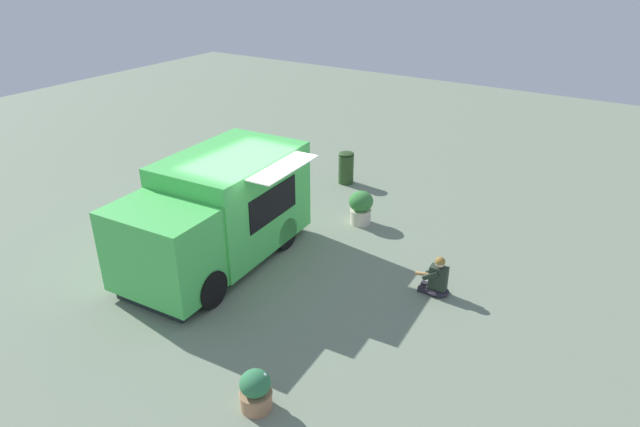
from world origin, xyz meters
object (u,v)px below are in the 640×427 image
(person_customer, at_px, (437,279))
(trash_bin, at_px, (346,167))
(food_truck, at_px, (217,215))
(planter_flowering_far, at_px, (256,391))
(planter_flowering_near, at_px, (361,207))

(person_customer, height_order, trash_bin, trash_bin)
(food_truck, xyz_separation_m, trash_bin, (0.12, 5.55, -0.65))
(food_truck, xyz_separation_m, person_customer, (4.74, 1.40, -0.81))
(person_customer, bearing_deg, planter_flowering_far, -104.19)
(planter_flowering_near, xyz_separation_m, trash_bin, (-1.71, 2.16, 0.02))
(food_truck, bearing_deg, planter_flowering_far, -41.44)
(planter_flowering_near, relative_size, trash_bin, 0.90)
(person_customer, relative_size, planter_flowering_far, 1.23)
(person_customer, distance_m, planter_flowering_near, 3.52)
(planter_flowering_near, distance_m, planter_flowering_far, 6.78)
(planter_flowering_far, bearing_deg, food_truck, 138.56)
(planter_flowering_far, bearing_deg, planter_flowering_near, 104.99)
(person_customer, xyz_separation_m, trash_bin, (-4.62, 4.14, 0.16))
(person_customer, bearing_deg, food_truck, -163.52)
(trash_bin, bearing_deg, food_truck, -91.26)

